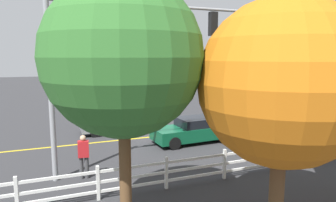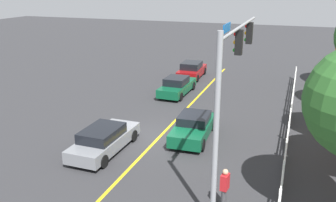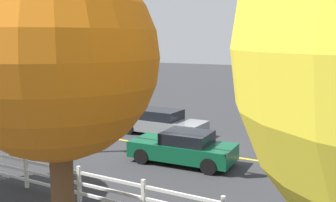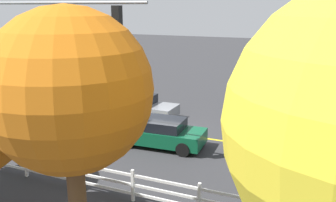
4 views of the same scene
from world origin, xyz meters
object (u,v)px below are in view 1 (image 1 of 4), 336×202
at_px(car_1, 264,110).
at_px(car_3, 119,121).
at_px(car_0, 193,130).
at_px(tree_3, 282,83).
at_px(pedestrian, 84,155).
at_px(car_2, 315,105).
at_px(tree_1, 123,58).

relative_size(car_1, car_3, 0.97).
xyz_separation_m(car_0, tree_3, (1.92, 8.68, 3.32)).
height_order(car_0, pedestrian, pedestrian).
bearing_deg(car_2, pedestrian, -162.08).
xyz_separation_m(car_2, car_3, (16.21, 0.14, -0.03)).
height_order(car_0, car_1, car_1).
xyz_separation_m(car_1, car_3, (10.80, -0.28, 0.01)).
bearing_deg(car_3, pedestrian, -112.11).
xyz_separation_m(car_0, car_1, (-7.58, -3.51, 0.01)).
relative_size(car_0, tree_1, 0.67).
bearing_deg(car_0, car_2, -166.11).
relative_size(car_3, tree_3, 0.78).
height_order(pedestrian, tree_1, tree_1).
distance_m(car_1, tree_3, 15.81).
distance_m(car_2, car_3, 16.21).
distance_m(car_0, tree_3, 9.49).
bearing_deg(pedestrian, car_1, -57.60).
height_order(car_2, tree_1, tree_1).
bearing_deg(car_0, car_3, -52.53).
bearing_deg(car_1, tree_3, -127.10).
height_order(car_1, pedestrian, pedestrian).
relative_size(car_0, pedestrian, 2.57).
height_order(car_0, tree_1, tree_1).
bearing_deg(car_0, car_1, -158.09).
bearing_deg(car_3, car_1, -0.78).
bearing_deg(car_2, tree_1, -150.83).
bearing_deg(tree_1, tree_3, 157.85).
bearing_deg(tree_1, pedestrian, -82.26).
bearing_deg(tree_1, car_0, -127.10).
bearing_deg(tree_3, car_0, -102.50).
relative_size(car_2, tree_3, 0.72).
bearing_deg(car_1, tree_1, -139.70).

